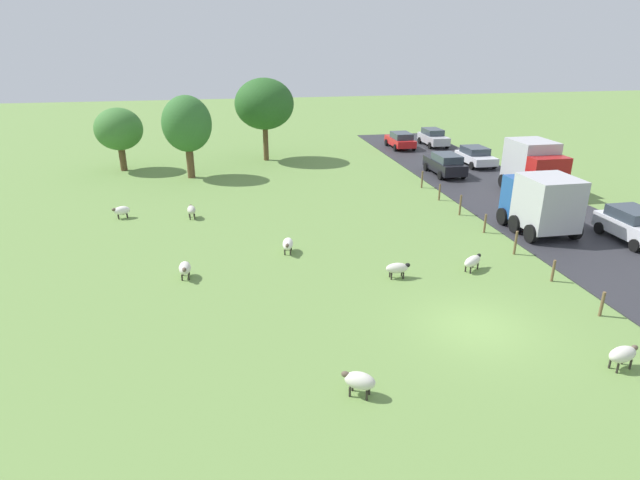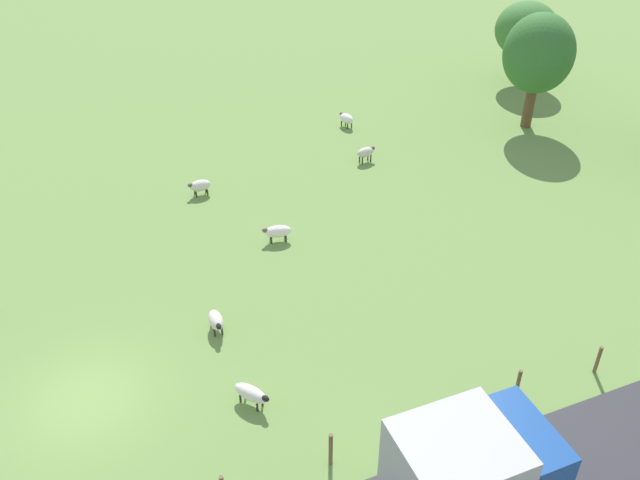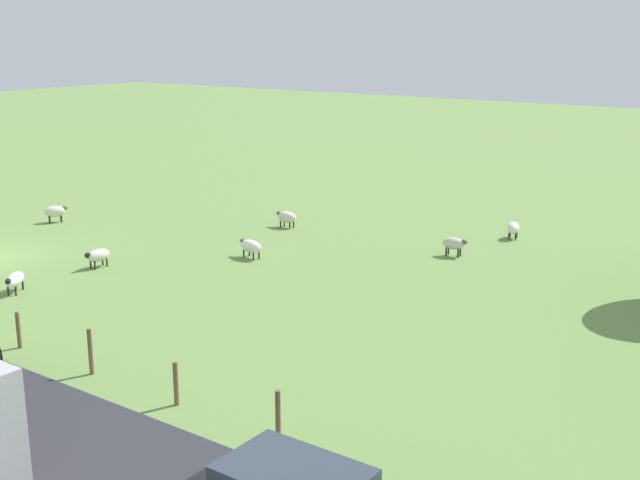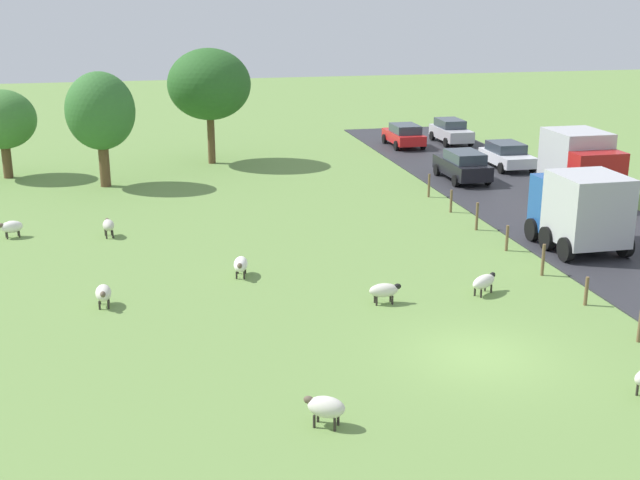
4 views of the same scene
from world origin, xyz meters
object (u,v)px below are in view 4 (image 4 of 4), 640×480
(car_1, at_px, (507,155))
(tree_1, at_px, (209,85))
(sheep_4, at_px, (12,227))
(sheep_0, at_px, (484,282))
(sheep_7, at_px, (326,407))
(tree_2, at_px, (2,120))
(sheep_3, at_px, (384,290))
(truck_1, at_px, (581,208))
(car_0, at_px, (404,135))
(car_6, at_px, (463,165))
(sheep_2, at_px, (108,225))
(sheep_5, at_px, (241,264))
(tree_0, at_px, (100,112))
(truck_2, at_px, (580,165))
(sheep_6, at_px, (103,293))
(car_2, at_px, (451,131))

(car_1, bearing_deg, tree_1, 162.02)
(sheep_4, bearing_deg, sheep_0, -32.50)
(sheep_7, relative_size, tree_2, 0.22)
(sheep_3, relative_size, sheep_4, 1.05)
(sheep_4, height_order, car_1, car_1)
(truck_1, bearing_deg, sheep_0, -145.77)
(tree_2, xyz_separation_m, car_1, (28.71, -3.91, -2.46))
(car_0, bearing_deg, car_6, -90.35)
(sheep_3, relative_size, sheep_7, 1.03)
(sheep_2, relative_size, sheep_7, 0.96)
(truck_1, distance_m, car_1, 16.11)
(car_6, bearing_deg, sheep_5, -136.87)
(sheep_4, distance_m, car_6, 23.85)
(truck_1, bearing_deg, tree_0, 140.06)
(sheep_4, bearing_deg, sheep_3, -39.36)
(sheep_3, xyz_separation_m, sheep_5, (-4.41, 3.83, -0.00))
(tree_1, bearing_deg, truck_2, -39.12)
(sheep_5, bearing_deg, sheep_0, -24.68)
(car_0, bearing_deg, sheep_4, -144.23)
(car_0, xyz_separation_m, car_6, (-0.07, -10.63, 0.07))
(car_1, bearing_deg, sheep_7, -122.44)
(sheep_2, distance_m, tree_2, 14.83)
(tree_0, xyz_separation_m, truck_1, (19.19, -16.07, -2.28))
(sheep_0, xyz_separation_m, sheep_6, (-12.98, 1.68, 0.01))
(sheep_4, bearing_deg, tree_0, 68.03)
(sheep_4, bearing_deg, sheep_2, -10.88)
(sheep_0, distance_m, car_0, 28.20)
(truck_1, bearing_deg, truck_2, 60.86)
(sheep_3, relative_size, tree_1, 0.16)
(car_1, bearing_deg, tree_0, 178.76)
(tree_0, distance_m, tree_2, 6.48)
(truck_1, relative_size, car_1, 0.98)
(sheep_2, relative_size, sheep_4, 0.97)
(tree_2, bearing_deg, tree_0, -31.93)
(sheep_6, height_order, car_1, car_1)
(sheep_0, distance_m, car_2, 29.73)
(sheep_7, height_order, car_6, car_6)
(tree_1, bearing_deg, sheep_7, -90.58)
(car_6, bearing_deg, sheep_7, -118.65)
(sheep_6, bearing_deg, sheep_5, 22.55)
(car_0, distance_m, car_6, 10.63)
(sheep_4, relative_size, car_0, 0.26)
(sheep_2, relative_size, car_6, 0.24)
(sheep_2, bearing_deg, tree_1, 68.58)
(car_2, bearing_deg, car_1, -88.57)
(truck_2, distance_m, car_2, 16.93)
(sheep_3, height_order, truck_2, truck_2)
(sheep_5, relative_size, tree_1, 0.18)
(tree_0, bearing_deg, truck_2, -20.77)
(truck_1, distance_m, car_2, 24.48)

